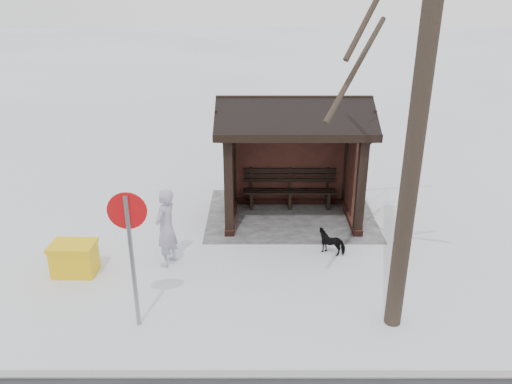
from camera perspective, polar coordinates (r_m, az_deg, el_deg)
ground at (r=12.62m, az=4.00°, el=-2.96°), size 120.00×120.00×0.00m
kerb at (r=8.04m, az=6.66°, el=-20.09°), size 120.00×0.15×0.06m
trampled_patch at (r=12.80m, az=3.95°, el=-2.54°), size 4.20×3.20×0.02m
bus_shelter at (r=12.00m, az=4.23°, el=6.73°), size 3.60×2.40×3.09m
pedestrian at (r=10.39m, az=-10.25°, el=-4.03°), size 0.60×0.72×1.68m
dog at (r=11.03m, az=8.67°, el=-5.62°), size 0.69×0.52×0.53m
grit_bin at (r=10.77m, az=-20.05°, el=-7.15°), size 0.90×0.63×0.68m
road_sign at (r=8.26m, az=-14.27°, el=-4.54°), size 0.63×0.10×2.47m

